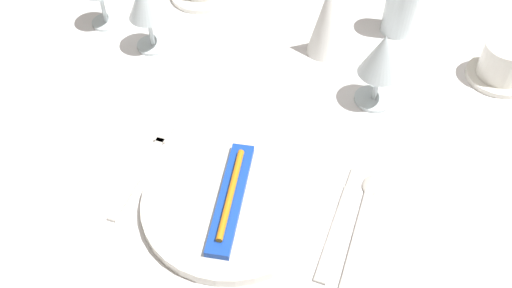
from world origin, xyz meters
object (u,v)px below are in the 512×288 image
at_px(dinner_knife, 338,225).
at_px(wine_glass_far, 146,2).
at_px(coffee_cup_right, 506,60).
at_px(wine_glass_left, 382,58).
at_px(dinner_plate, 231,203).
at_px(toothbrush_package, 231,197).
at_px(drink_tumbler, 401,9).
at_px(fork_outer, 145,166).
at_px(spoon_soup, 363,217).
at_px(napkin_folded, 327,19).

height_order(dinner_knife, wine_glass_far, wine_glass_far).
xyz_separation_m(coffee_cup_right, wine_glass_left, (-0.22, -0.14, 0.06)).
height_order(dinner_plate, wine_glass_far, wine_glass_far).
xyz_separation_m(toothbrush_package, coffee_cup_right, (0.38, 0.45, 0.02)).
relative_size(coffee_cup_right, wine_glass_left, 0.75).
distance_m(coffee_cup_right, drink_tumbler, 0.23).
bearing_deg(drink_tumbler, coffee_cup_right, -22.36).
xyz_separation_m(toothbrush_package, drink_tumbler, (0.17, 0.53, 0.03)).
relative_size(dinner_knife, wine_glass_left, 1.49).
bearing_deg(fork_outer, wine_glass_far, 112.95).
height_order(fork_outer, drink_tumbler, drink_tumbler).
bearing_deg(drink_tumbler, spoon_soup, -86.68).
xyz_separation_m(fork_outer, coffee_cup_right, (0.54, 0.41, 0.04)).
relative_size(wine_glass_left, napkin_folded, 0.94).
relative_size(fork_outer, spoon_soup, 0.93).
relative_size(dinner_plate, coffee_cup_right, 2.52).
bearing_deg(fork_outer, drink_tumbler, 56.37).
distance_m(toothbrush_package, drink_tumbler, 0.56).
xyz_separation_m(dinner_plate, toothbrush_package, (-0.00, 0.00, 0.02)).
height_order(dinner_plate, dinner_knife, dinner_plate).
bearing_deg(spoon_soup, toothbrush_package, -167.38).
height_order(wine_glass_left, napkin_folded, napkin_folded).
distance_m(toothbrush_package, fork_outer, 0.17).
height_order(dinner_knife, coffee_cup_right, coffee_cup_right).
distance_m(coffee_cup_right, napkin_folded, 0.34).
height_order(coffee_cup_right, wine_glass_left, wine_glass_left).
xyz_separation_m(spoon_soup, coffee_cup_right, (0.18, 0.40, 0.04)).
bearing_deg(wine_glass_far, drink_tumbler, 24.51).
bearing_deg(dinner_plate, drink_tumbler, 72.33).
bearing_deg(dinner_plate, coffee_cup_right, 49.62).
bearing_deg(toothbrush_package, dinner_knife, 6.48).
bearing_deg(dinner_knife, spoon_soup, 38.23).
relative_size(dinner_knife, spoon_soup, 0.97).
bearing_deg(dinner_plate, fork_outer, 169.17).
relative_size(fork_outer, wine_glass_far, 1.38).
distance_m(toothbrush_package, coffee_cup_right, 0.58).
relative_size(dinner_knife, drink_tumbler, 1.80).
bearing_deg(napkin_folded, toothbrush_package, -95.89).
bearing_deg(wine_glass_left, fork_outer, -139.73).
bearing_deg(toothbrush_package, wine_glass_left, 62.05).
height_order(fork_outer, spoon_soup, spoon_soup).
height_order(spoon_soup, coffee_cup_right, coffee_cup_right).
bearing_deg(wine_glass_left, drink_tumbler, 88.55).
xyz_separation_m(toothbrush_package, fork_outer, (-0.16, 0.03, -0.02)).
distance_m(dinner_plate, dinner_knife, 0.17).
xyz_separation_m(dinner_knife, wine_glass_far, (-0.45, 0.30, 0.10)).
xyz_separation_m(toothbrush_package, wine_glass_left, (0.16, 0.31, 0.07)).
bearing_deg(wine_glass_left, coffee_cup_right, 32.47).
bearing_deg(toothbrush_package, dinner_plate, 0.00).
bearing_deg(coffee_cup_right, wine_glass_left, -147.53).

